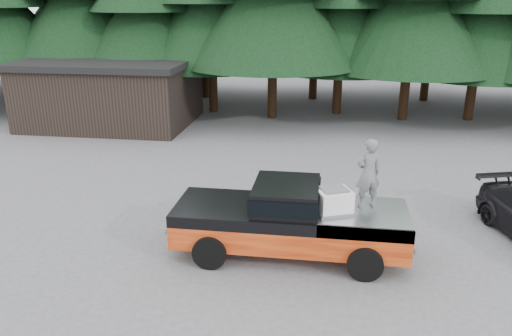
# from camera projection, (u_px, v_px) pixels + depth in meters

# --- Properties ---
(ground) EXTENTS (120.00, 120.00, 0.00)m
(ground) POSITION_uv_depth(u_px,v_px,m) (247.00, 239.00, 13.68)
(ground) COLOR #4D4D50
(ground) RESTS_ON ground
(pickup_truck) EXTENTS (6.00, 2.04, 1.33)m
(pickup_truck) POSITION_uv_depth(u_px,v_px,m) (289.00, 230.00, 12.68)
(pickup_truck) COLOR #E1591D
(pickup_truck) RESTS_ON ground
(truck_cab) EXTENTS (1.66, 1.90, 0.59)m
(truck_cab) POSITION_uv_depth(u_px,v_px,m) (286.00, 195.00, 12.38)
(truck_cab) COLOR black
(truck_cab) RESTS_ON pickup_truck
(air_compressor) EXTENTS (1.00, 0.93, 0.55)m
(air_compressor) POSITION_uv_depth(u_px,v_px,m) (334.00, 202.00, 12.04)
(air_compressor) COLOR silver
(air_compressor) RESTS_ON pickup_truck
(man_on_bed) EXTENTS (0.76, 0.64, 1.76)m
(man_on_bed) POSITION_uv_depth(u_px,v_px,m) (368.00, 173.00, 12.14)
(man_on_bed) COLOR #565B5E
(man_on_bed) RESTS_ON pickup_truck
(utility_building) EXTENTS (8.40, 6.40, 3.30)m
(utility_building) POSITION_uv_depth(u_px,v_px,m) (112.00, 91.00, 25.60)
(utility_building) COLOR black
(utility_building) RESTS_ON ground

